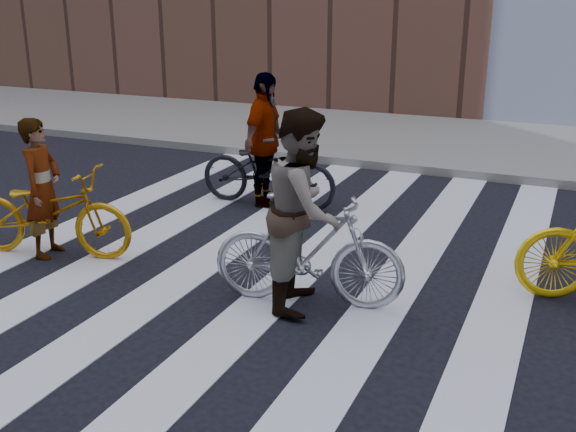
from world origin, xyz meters
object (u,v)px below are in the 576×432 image
Objects in this scene: rider_mid at (304,210)px; bike_silver_mid at (309,251)px; bike_yellow_left at (48,212)px; bike_dark_rear at (268,169)px; rider_rear at (265,140)px; rider_left at (42,188)px.

bike_silver_mid is at bearing -101.34° from rider_mid.
bike_yellow_left is 3.27m from rider_mid.
bike_yellow_left is 1.04× the size of rider_mid.
bike_yellow_left is at bearing 78.52° from rider_mid.
bike_silver_mid is at bearing -103.52° from bike_yellow_left.
bike_silver_mid is 0.96× the size of rider_mid.
rider_rear is (-0.05, 0.00, 0.42)m from bike_dark_rear.
rider_rear is at bearing 88.02° from bike_dark_rear.
rider_left is 0.85× the size of rider_rear.
rider_rear is at bearing 21.67° from bike_silver_mid.
rider_mid is at bearing 78.66° from bike_silver_mid.
bike_silver_mid is 0.99× the size of rider_rear.
rider_mid reaches higher than bike_dark_rear.
rider_mid is (3.24, -0.01, 0.45)m from bike_yellow_left.
bike_dark_rear reaches higher than bike_yellow_left.
rider_mid is at bearing -149.69° from rider_rear.
rider_mid reaches higher than rider_left.
bike_dark_rear is at bearing -42.15° from rider_left.
rider_rear is at bearing -41.36° from rider_left.
rider_mid reaches higher than bike_yellow_left.
bike_silver_mid is (3.29, -0.01, 0.04)m from bike_yellow_left.
bike_dark_rear is (-1.79, 2.83, -0.02)m from bike_silver_mid.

